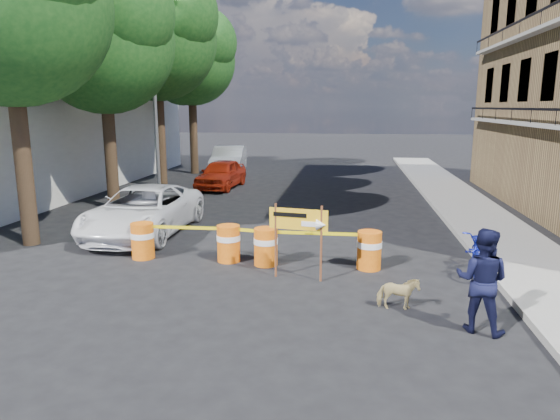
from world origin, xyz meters
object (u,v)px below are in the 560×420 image
(bicycle, at_px, (479,230))
(dog, at_px, (398,293))
(barrel_mid_left, at_px, (229,243))
(sedan_red, at_px, (221,174))
(barrel_mid_right, at_px, (266,246))
(barrel_far_right, at_px, (369,249))
(detour_sign, at_px, (305,226))
(pedestrian, at_px, (482,280))
(barrel_far_left, at_px, (143,240))
(suv_white, at_px, (143,211))
(sedan_silver, at_px, (229,160))

(bicycle, distance_m, dog, 3.23)
(barrel_mid_left, relative_size, bicycle, 0.45)
(barrel_mid_left, bearing_deg, sedan_red, 105.29)
(barrel_mid_right, relative_size, barrel_far_right, 1.00)
(barrel_mid_left, xyz_separation_m, detour_sign, (1.97, -1.09, 0.75))
(pedestrian, height_order, sedan_red, pedestrian)
(barrel_far_left, bearing_deg, barrel_far_right, -0.91)
(pedestrian, relative_size, suv_white, 0.35)
(barrel_far_right, distance_m, pedestrian, 3.55)
(bicycle, bearing_deg, sedan_silver, 133.49)
(detour_sign, height_order, sedan_silver, detour_sign)
(barrel_far_right, bearing_deg, sedan_silver, 114.24)
(detour_sign, height_order, suv_white, detour_sign)
(barrel_mid_right, xyz_separation_m, suv_white, (-4.08, 2.43, 0.24))
(barrel_far_right, distance_m, sedan_red, 12.75)
(dog, bearing_deg, pedestrian, -121.76)
(detour_sign, distance_m, pedestrian, 3.81)
(barrel_mid_left, height_order, suv_white, suv_white)
(dog, height_order, sedan_silver, sedan_silver)
(barrel_mid_left, xyz_separation_m, pedestrian, (5.11, -3.22, 0.42))
(barrel_far_left, xyz_separation_m, barrel_mid_left, (2.19, 0.05, 0.00))
(pedestrian, bearing_deg, detour_sign, -9.81)
(barrel_far_left, bearing_deg, sedan_red, 94.15)
(barrel_far_left, bearing_deg, sedan_silver, 95.73)
(pedestrian, xyz_separation_m, sedan_red, (-8.10, 14.12, -0.23))
(barrel_mid_left, distance_m, sedan_red, 11.31)
(barrel_far_left, distance_m, bicycle, 8.03)
(barrel_far_right, bearing_deg, barrel_far_left, 179.09)
(barrel_far_right, height_order, suv_white, suv_white)
(barrel_far_right, bearing_deg, dog, -79.32)
(suv_white, bearing_deg, pedestrian, -32.71)
(dog, bearing_deg, barrel_mid_right, 48.68)
(pedestrian, bearing_deg, sedan_red, -35.97)
(barrel_far_right, distance_m, detour_sign, 1.87)
(sedan_red, height_order, sedan_silver, sedan_silver)
(barrel_far_right, xyz_separation_m, dog, (0.45, -2.36, -0.15))
(detour_sign, xyz_separation_m, bicycle, (3.86, 1.05, -0.22))
(barrel_far_right, xyz_separation_m, sedan_red, (-6.37, 11.05, 0.19))
(bicycle, distance_m, sedan_silver, 18.51)
(barrel_far_right, height_order, pedestrian, pedestrian)
(barrel_far_right, relative_size, bicycle, 0.45)
(sedan_silver, bearing_deg, barrel_mid_right, -79.98)
(sedan_silver, bearing_deg, dog, -73.88)
(bicycle, height_order, suv_white, bicycle)
(barrel_far_left, height_order, pedestrian, pedestrian)
(barrel_far_left, distance_m, barrel_mid_left, 2.19)
(dog, bearing_deg, bicycle, -41.31)
(sedan_silver, bearing_deg, pedestrian, -71.42)
(barrel_far_left, relative_size, barrel_mid_left, 1.00)
(suv_white, height_order, sedan_silver, sedan_silver)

